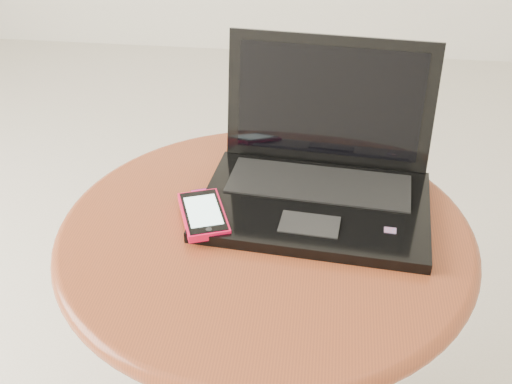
# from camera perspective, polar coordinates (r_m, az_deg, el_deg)

# --- Properties ---
(table) EXTENTS (0.65, 0.65, 0.51)m
(table) POSITION_cam_1_polar(r_m,az_deg,el_deg) (1.04, 0.81, -7.95)
(table) COLOR #593112
(table) RESTS_ON ground
(laptop) EXTENTS (0.38, 0.32, 0.23)m
(laptop) POSITION_cam_1_polar(r_m,az_deg,el_deg) (1.02, 5.75, 1.63)
(laptop) COLOR black
(laptop) RESTS_ON table
(phone_black) EXTENTS (0.10, 0.13, 0.01)m
(phone_black) POSITION_cam_1_polar(r_m,az_deg,el_deg) (1.00, -3.55, -1.62)
(phone_black) COLOR black
(phone_black) RESTS_ON table
(phone_pink) EXTENTS (0.10, 0.13, 0.01)m
(phone_pink) POSITION_cam_1_polar(r_m,az_deg,el_deg) (0.97, -4.80, -2.02)
(phone_pink) COLOR #F20D3E
(phone_pink) RESTS_ON phone_black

